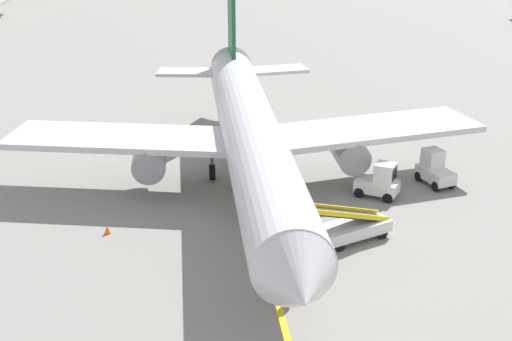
% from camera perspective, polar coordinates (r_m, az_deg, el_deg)
% --- Properties ---
extents(ground_plane, '(300.00, 300.00, 0.00)m').
position_cam_1_polar(ground_plane, '(31.19, 2.46, -9.09)').
color(ground_plane, gray).
extents(taxi_line_yellow, '(2.20, 79.98, 0.01)m').
position_cam_1_polar(taxi_line_yellow, '(35.46, 0.28, -4.97)').
color(taxi_line_yellow, yellow).
rests_on(taxi_line_yellow, ground).
extents(airliner, '(28.60, 35.27, 10.10)m').
position_cam_1_polar(airliner, '(39.24, -0.47, 3.18)').
color(airliner, silver).
rests_on(airliner, ground).
extents(baggage_tug_near_wing, '(2.73, 2.36, 2.10)m').
position_cam_1_polar(baggage_tug_near_wing, '(39.45, 10.32, -0.96)').
color(baggage_tug_near_wing, silver).
rests_on(baggage_tug_near_wing, ground).
extents(baggage_tug_by_cargo_door, '(1.99, 2.69, 2.10)m').
position_cam_1_polar(baggage_tug_by_cargo_door, '(42.00, 14.71, 0.10)').
color(baggage_tug_by_cargo_door, silver).
rests_on(baggage_tug_by_cargo_door, ground).
extents(belt_loader_forward_hold, '(5.07, 3.20, 2.59)m').
position_cam_1_polar(belt_loader_forward_hold, '(34.45, 8.02, -4.62)').
color(belt_loader_forward_hold, silver).
rests_on(belt_loader_forward_hold, ground).
extents(ground_crew_marshaller, '(0.36, 0.24, 1.70)m').
position_cam_1_polar(ground_crew_marshaller, '(29.40, 3.33, -9.14)').
color(ground_crew_marshaller, '#26262D').
rests_on(ground_crew_marshaller, ground).
extents(safety_cone_nose_left, '(0.36, 0.36, 0.44)m').
position_cam_1_polar(safety_cone_nose_left, '(41.87, 3.11, -0.28)').
color(safety_cone_nose_left, orange).
rests_on(safety_cone_nose_left, ground).
extents(safety_cone_nose_right, '(0.36, 0.36, 0.44)m').
position_cam_1_polar(safety_cone_nose_right, '(35.79, -12.34, -4.87)').
color(safety_cone_nose_right, orange).
rests_on(safety_cone_nose_right, ground).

